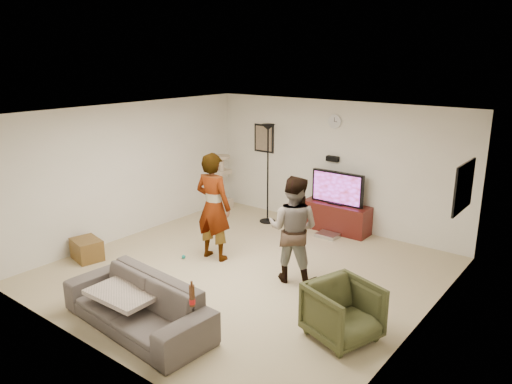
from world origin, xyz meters
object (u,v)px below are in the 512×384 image
Objects in this scene: beer_bottle at (192,296)px; side_table at (87,249)px; floor_lamp at (268,174)px; sofa at (137,304)px; person_right at (293,229)px; armchair at (343,312)px; person_left at (213,207)px; tv at (337,188)px; cat_tree at (221,181)px; tv_stand at (336,217)px.

side_table is (-3.36, 0.84, -0.58)m from beer_bottle.
beer_bottle is 0.47× the size of side_table.
floor_lamp reaches higher than side_table.
person_right is at bearing 75.24° from sofa.
side_table is (-2.37, 0.84, -0.14)m from sofa.
armchair reaches higher than side_table.
person_left is 3.05m from armchair.
tv is at bearing 98.85° from beer_bottle.
cat_tree is at bearing 123.64° from sofa.
tv_stand is at bearing -117.10° from person_left.
person_right reaches higher than tv_stand.
tv_stand is 0.62× the size of sofa.
tv_stand is 4.64m from sofa.
armchair is (1.17, 1.35, -0.40)m from beer_bottle.
tv is 2.79m from cat_tree.
floor_lamp is at bearing -60.65° from person_right.
person_right is 0.76× the size of sofa.
cat_tree is at bearing 75.65° from armchair.
tv reaches higher than armchair.
person_left is 7.27× the size of beer_bottle.
person_right is at bearing 95.03° from beer_bottle.
person_right is at bearing 73.38° from armchair.
tv_stand is 0.59m from tv.
tv_stand is at bearing 5.31° from cat_tree.
armchair is at bearing -60.05° from tv_stand.
person_left is 1.51m from person_right.
side_table is at bearing 165.94° from beer_bottle.
floor_lamp reaches higher than person_left.
person_left is (0.39, -2.04, -0.10)m from floor_lamp.
person_left is at bearing -10.58° from person_right.
tv is 1.44m from floor_lamp.
tv is 2.02× the size of side_table.
tv is at bearing 55.19° from side_table.
sofa is at bearing 56.09° from person_right.
tv is at bearing 48.59° from armchair.
cat_tree is 3.87m from person_right.
person_right is (1.50, 0.12, -0.09)m from person_left.
sofa is 8.60× the size of beer_bottle.
person_right reaches higher than cat_tree.
person_left reaches higher than armchair.
person_right is 3.54m from side_table.
person_left is at bearing 39.50° from side_table.
sofa is at bearing 102.97° from person_left.
beer_bottle reaches higher than sofa.
person_left is at bearing -112.06° from tv_stand.
side_table is (0.13, -3.53, -0.44)m from cat_tree.
floor_lamp reaches higher than tv.
floor_lamp is at bearing 116.30° from beer_bottle.
cat_tree reaches higher than side_table.
sofa is (-0.27, -4.63, 0.04)m from tv_stand.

